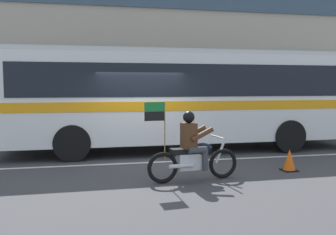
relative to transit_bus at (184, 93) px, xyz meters
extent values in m
plane|color=#3D3D3F|center=(-1.60, -1.19, -1.88)|extent=(60.00, 60.00, 0.00)
cube|color=#A39E93|center=(-1.60, 3.91, -1.81)|extent=(28.00, 3.80, 0.15)
cube|color=silver|center=(-1.60, -1.79, -1.88)|extent=(26.60, 0.14, 0.01)
cube|color=#B2A893|center=(-1.60, 6.21, 2.74)|extent=(28.00, 0.80, 9.24)
cube|color=#384C60|center=(-1.60, 5.77, 1.35)|extent=(25.76, 0.10, 1.40)
cube|color=white|center=(0.00, 0.01, -0.15)|extent=(11.45, 2.62, 2.70)
cube|color=black|center=(0.00, 0.01, 0.40)|extent=(10.53, 2.66, 0.96)
cube|color=orange|center=(0.00, 0.01, -0.35)|extent=(11.22, 2.65, 0.28)
cube|color=silver|center=(0.00, 0.01, 1.26)|extent=(11.22, 2.49, 0.16)
cylinder|color=black|center=(-3.54, -1.17, -1.36)|extent=(1.04, 0.30, 1.04)
cylinder|color=black|center=(3.15, -1.17, -1.36)|extent=(1.04, 0.30, 1.04)
torus|color=black|center=(-0.09, -3.88, -1.54)|extent=(0.70, 0.16, 0.69)
torus|color=black|center=(-1.53, -4.03, -1.54)|extent=(0.70, 0.16, 0.69)
cube|color=silver|center=(-0.86, -3.96, -1.44)|extent=(0.67, 0.35, 0.36)
ellipsoid|color=black|center=(-0.61, -3.93, -1.16)|extent=(0.51, 0.33, 0.24)
cube|color=black|center=(-1.06, -3.98, -1.20)|extent=(0.58, 0.32, 0.12)
cylinder|color=silver|center=(-0.15, -3.89, -1.24)|extent=(0.28, 0.08, 0.58)
cylinder|color=silver|center=(-0.23, -3.89, -0.92)|extent=(0.11, 0.64, 0.04)
cylinder|color=silver|center=(-1.14, -4.15, -1.49)|extent=(0.56, 0.15, 0.09)
cube|color=#4C2D19|center=(-0.93, -3.97, -0.86)|extent=(0.32, 0.39, 0.56)
sphere|color=black|center=(-0.93, -3.97, -0.45)|extent=(0.26, 0.26, 0.26)
cylinder|color=#38383D|center=(-0.81, -3.77, -1.16)|extent=(0.43, 0.19, 0.15)
cylinder|color=#38383D|center=(-0.63, -3.75, -1.40)|extent=(0.13, 0.13, 0.46)
cylinder|color=#38383D|center=(-0.77, -4.13, -1.16)|extent=(0.43, 0.19, 0.15)
cylinder|color=#38383D|center=(-0.59, -4.11, -1.40)|extent=(0.13, 0.13, 0.46)
cylinder|color=#4C2D19|center=(-0.71, -3.74, -0.82)|extent=(0.53, 0.16, 0.32)
cylinder|color=#4C2D19|center=(-0.67, -4.14, -0.82)|extent=(0.53, 0.16, 0.32)
cylinder|color=olive|center=(-1.48, -4.02, -0.73)|extent=(0.02, 0.02, 1.25)
cube|color=#197233|center=(-1.71, -4.05, -0.21)|extent=(0.44, 0.07, 0.20)
cube|color=black|center=(-1.71, -4.05, -0.41)|extent=(0.44, 0.07, 0.20)
cylinder|color=gold|center=(-1.67, 2.47, -1.44)|extent=(0.22, 0.22, 0.58)
sphere|color=gold|center=(-1.67, 2.47, -1.08)|extent=(0.20, 0.20, 0.20)
cylinder|color=gold|center=(-1.67, 2.33, -1.41)|extent=(0.09, 0.10, 0.09)
cone|color=#EA590F|center=(1.80, -3.52, -1.61)|extent=(0.32, 0.32, 0.55)
cube|color=black|center=(1.80, -3.52, -1.87)|extent=(0.36, 0.36, 0.03)
camera|label=1|loc=(-3.09, -11.84, 0.24)|focal=39.86mm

